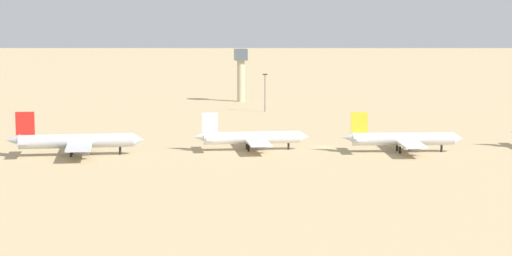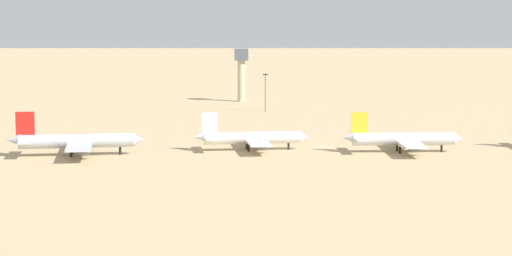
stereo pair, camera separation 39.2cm
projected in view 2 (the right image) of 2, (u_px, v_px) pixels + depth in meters
ground at (322, 147)px, 253.36m from camera, size 4000.00×4000.00×0.00m
parked_jet_red_1 at (75, 141)px, 237.56m from camera, size 35.34×29.56×11.71m
parked_jet_white_2 at (251, 138)px, 246.91m from camera, size 31.52×26.42×10.43m
parked_jet_yellow_3 at (402, 139)px, 243.47m from camera, size 32.71×27.71×10.80m
control_tower at (241, 70)px, 384.74m from camera, size 5.20×5.20×22.27m
light_pole_mid at (265, 90)px, 344.97m from camera, size 1.80×0.50×14.36m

